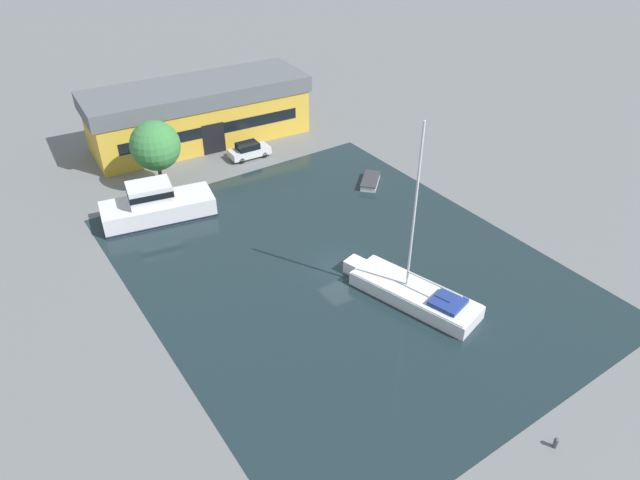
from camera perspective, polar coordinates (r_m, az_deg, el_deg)
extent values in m
plane|color=slate|center=(43.58, 1.98, -2.71)|extent=(440.00, 440.00, 0.00)
cube|color=#19282D|center=(43.57, 1.98, -2.71)|extent=(28.59, 35.51, 0.01)
cube|color=gold|center=(64.29, -11.91, 11.68)|extent=(23.20, 9.48, 4.62)
cube|color=#565B60|center=(63.19, -12.25, 14.31)|extent=(23.90, 9.76, 1.67)
cube|color=black|center=(61.12, -10.56, 9.93)|extent=(2.40, 0.24, 3.23)
cube|color=black|center=(60.76, -10.66, 10.72)|extent=(19.23, 1.49, 1.15)
cylinder|color=brown|center=(55.35, -15.66, 6.22)|extent=(0.35, 0.35, 2.68)
sphere|color=#387A3D|center=(54.06, -16.15, 9.06)|extent=(4.53, 4.53, 4.53)
cube|color=silver|center=(59.97, -7.07, 8.75)|extent=(4.27, 2.00, 0.75)
cube|color=black|center=(59.62, -7.26, 9.31)|extent=(2.25, 1.69, 0.63)
cube|color=black|center=(60.04, -6.30, 9.54)|extent=(0.11, 1.45, 0.50)
cylinder|color=black|center=(61.27, -6.27, 9.02)|extent=(0.61, 0.23, 0.60)
cylinder|color=black|center=(59.95, -5.58, 8.47)|extent=(0.61, 0.23, 0.60)
cylinder|color=black|center=(60.32, -8.50, 8.42)|extent=(0.61, 0.23, 0.60)
cylinder|color=black|center=(58.99, -7.84, 7.86)|extent=(0.61, 0.23, 0.60)
cube|color=silver|center=(40.68, 9.42, -5.42)|extent=(5.33, 9.74, 1.02)
cube|color=silver|center=(42.87, 3.50, -2.60)|extent=(1.60, 1.51, 1.02)
cube|color=silver|center=(40.34, 9.49, -4.82)|extent=(5.12, 9.35, 0.08)
cylinder|color=silver|center=(37.13, 9.46, 2.98)|extent=(0.16, 0.16, 12.17)
cylinder|color=silver|center=(39.14, 11.37, -4.32)|extent=(1.24, 4.06, 0.12)
cube|color=navy|center=(39.35, 12.67, -6.06)|extent=(2.53, 2.52, 0.30)
cube|color=silver|center=(50.96, -15.85, 3.01)|extent=(9.86, 5.32, 1.69)
cube|color=black|center=(51.32, -15.73, 2.33)|extent=(9.96, 5.41, 0.18)
cube|color=silver|center=(50.12, -16.66, 4.54)|extent=(3.98, 3.22, 1.67)
cube|color=black|center=(50.04, -16.69, 4.70)|extent=(4.06, 3.30, 0.53)
cube|color=silver|center=(54.79, 5.06, 5.85)|extent=(3.40, 3.30, 0.52)
cube|color=#333338|center=(54.64, 5.08, 6.12)|extent=(3.56, 3.45, 0.08)
cylinder|color=#47474C|center=(34.40, 22.47, -18.33)|extent=(0.25, 0.25, 0.48)
sphere|color=#47474C|center=(34.16, 22.59, -18.00)|extent=(0.27, 0.27, 0.27)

